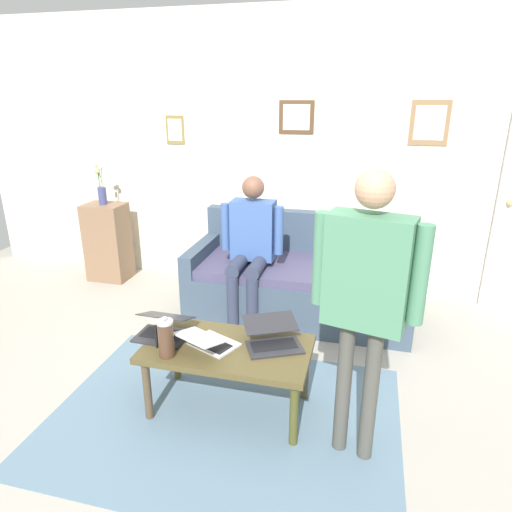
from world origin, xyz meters
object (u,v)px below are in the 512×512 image
(coffee_table, at_px, (228,354))
(laptop_right, at_px, (164,329))
(person_standing, at_px, (366,286))
(laptop_left, at_px, (209,342))
(side_shelf, at_px, (108,242))
(french_press, at_px, (166,338))
(flower_vase, at_px, (102,190))
(couch, at_px, (300,281))
(person_seated, at_px, (251,242))
(laptop_center, at_px, (273,338))

(coffee_table, distance_m, laptop_right, 0.46)
(person_standing, bearing_deg, laptop_left, -9.38)
(coffee_table, bearing_deg, side_shelf, -42.64)
(french_press, xyz_separation_m, person_standing, (-1.11, 0.00, 0.46))
(coffee_table, relative_size, flower_vase, 2.51)
(laptop_left, bearing_deg, laptop_right, -12.03)
(laptop_right, bearing_deg, side_shelf, -49.65)
(side_shelf, bearing_deg, couch, 172.03)
(flower_vase, bearing_deg, laptop_right, 130.36)
(flower_vase, bearing_deg, coffee_table, 137.36)
(person_seated, bearing_deg, side_shelf, -16.82)
(couch, distance_m, flower_vase, 2.27)
(laptop_right, bearing_deg, flower_vase, -49.64)
(coffee_table, xyz_separation_m, laptop_center, (-0.27, -0.09, 0.10))
(laptop_right, height_order, french_press, french_press)
(laptop_center, xyz_separation_m, person_seated, (0.45, -1.16, 0.23))
(couch, xyz_separation_m, laptop_left, (0.33, 1.52, 0.19))
(person_seated, bearing_deg, laptop_right, 77.99)
(side_shelf, relative_size, flower_vase, 2.03)
(laptop_center, height_order, person_seated, person_seated)
(laptop_left, xyz_separation_m, flower_vase, (1.82, -1.82, 0.49))
(laptop_right, bearing_deg, laptop_center, -174.97)
(laptop_right, xyz_separation_m, person_standing, (-1.24, 0.22, 0.53))
(person_seated, bearing_deg, french_press, 84.58)
(coffee_table, xyz_separation_m, person_seated, (0.18, -1.25, 0.33))
(coffee_table, relative_size, french_press, 3.93)
(laptop_right, relative_size, french_press, 1.29)
(laptop_center, relative_size, french_press, 1.69)
(laptop_center, height_order, flower_vase, flower_vase)
(coffee_table, height_order, laptop_center, laptop_center)
(person_standing, distance_m, person_seated, 1.77)
(laptop_center, relative_size, person_standing, 0.27)
(laptop_right, distance_m, side_shelf, 2.30)
(couch, height_order, french_press, couch)
(laptop_right, relative_size, flower_vase, 0.82)
(coffee_table, xyz_separation_m, person_standing, (-0.79, 0.19, 0.63))
(person_standing, bearing_deg, french_press, -0.11)
(flower_vase, xyz_separation_m, person_seated, (-1.75, 0.53, -0.26))
(laptop_right, bearing_deg, coffee_table, 176.40)
(side_shelf, height_order, person_seated, person_seated)
(laptop_right, distance_m, person_seated, 1.27)
(french_press, bearing_deg, side_shelf, -50.71)
(laptop_right, height_order, person_standing, person_standing)
(laptop_left, distance_m, person_seated, 1.31)
(french_press, xyz_separation_m, flower_vase, (1.61, -1.97, 0.41))
(laptop_left, height_order, laptop_center, laptop_center)
(laptop_left, distance_m, laptop_center, 0.40)
(person_seated, bearing_deg, couch, -150.65)
(laptop_center, relative_size, laptop_right, 1.31)
(person_seated, bearing_deg, laptop_center, 111.18)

